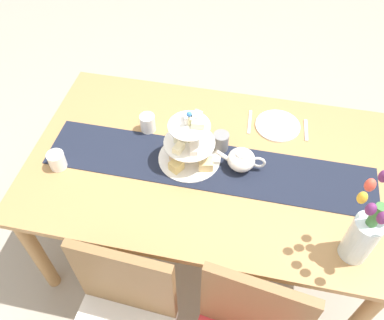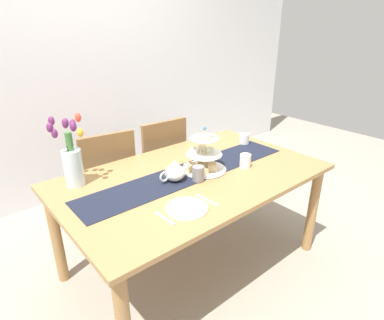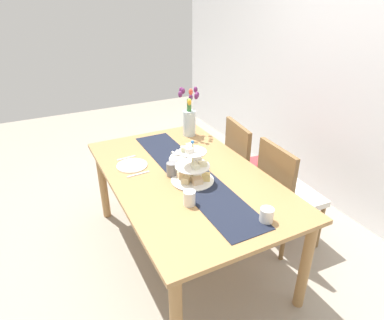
{
  "view_description": "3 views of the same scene",
  "coord_description": "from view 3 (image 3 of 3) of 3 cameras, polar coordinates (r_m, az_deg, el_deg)",
  "views": [
    {
      "loc": [
        -0.17,
        1.22,
        2.23
      ],
      "look_at": [
        0.07,
        0.05,
        0.79
      ],
      "focal_mm": 37.8,
      "sensor_mm": 36.0,
      "label": 1
    },
    {
      "loc": [
        -1.23,
        -1.46,
        1.66
      ],
      "look_at": [
        0.04,
        0.06,
        0.8
      ],
      "focal_mm": 30.08,
      "sensor_mm": 36.0,
      "label": 2
    },
    {
      "loc": [
        1.89,
        -0.92,
        1.93
      ],
      "look_at": [
        -0.02,
        0.06,
        0.83
      ],
      "focal_mm": 31.33,
      "sensor_mm": 36.0,
      "label": 3
    }
  ],
  "objects": [
    {
      "name": "table_runner",
      "position": [
        2.43,
        -0.43,
        -2.31
      ],
      "size": [
        1.56,
        0.29,
        0.0
      ],
      "primitive_type": "cube",
      "color": "black",
      "rests_on": "dining_table"
    },
    {
      "name": "cream_jug",
      "position": [
        1.98,
        12.6,
        -9.13
      ],
      "size": [
        0.08,
        0.08,
        0.08
      ],
      "primitive_type": "cylinder",
      "color": "white",
      "rests_on": "dining_table"
    },
    {
      "name": "room_wall_rear",
      "position": [
        3.23,
        26.54,
        13.16
      ],
      "size": [
        6.0,
        0.08,
        2.6
      ],
      "primitive_type": "cube",
      "color": "silver",
      "rests_on": "ground_plane"
    },
    {
      "name": "knife_left",
      "position": [
        2.45,
        -9.13,
        -2.39
      ],
      "size": [
        0.02,
        0.17,
        0.01
      ],
      "primitive_type": "cube",
      "rotation": [
        0.0,
        0.0,
        0.05
      ],
      "color": "silver",
      "rests_on": "dining_table"
    },
    {
      "name": "tulip_vase",
      "position": [
        3.02,
        -0.47,
        7.26
      ],
      "size": [
        0.2,
        0.21,
        0.45
      ],
      "color": "silver",
      "rests_on": "dining_table"
    },
    {
      "name": "tiered_cake_stand",
      "position": [
        2.3,
        0.16,
        -1.6
      ],
      "size": [
        0.3,
        0.3,
        0.3
      ],
      "color": "beige",
      "rests_on": "table_runner"
    },
    {
      "name": "dining_table",
      "position": [
        2.46,
        -0.97,
        -4.29
      ],
      "size": [
        1.73,
        1.05,
        0.73
      ],
      "color": "#A37747",
      "rests_on": "ground_plane"
    },
    {
      "name": "fork_left",
      "position": [
        2.69,
        -11.12,
        0.34
      ],
      "size": [
        0.03,
        0.15,
        0.01
      ],
      "primitive_type": "cube",
      "rotation": [
        0.0,
        0.0,
        0.06
      ],
      "color": "silver",
      "rests_on": "dining_table"
    },
    {
      "name": "chair_right",
      "position": [
        2.75,
        15.55,
        -5.21
      ],
      "size": [
        0.44,
        0.44,
        0.91
      ],
      "color": "brown",
      "rests_on": "ground_plane"
    },
    {
      "name": "mug_grey",
      "position": [
        2.39,
        -3.46,
        -1.54
      ],
      "size": [
        0.08,
        0.08,
        0.09
      ],
      "primitive_type": "cylinder",
      "color": "slate",
      "rests_on": "table_runner"
    },
    {
      "name": "teapot",
      "position": [
        2.51,
        -2.5,
        0.2
      ],
      "size": [
        0.24,
        0.13,
        0.14
      ],
      "color": "white",
      "rests_on": "table_runner"
    },
    {
      "name": "chair_left",
      "position": [
        3.08,
        9.41,
        -0.8
      ],
      "size": [
        0.47,
        0.47,
        0.91
      ],
      "color": "brown",
      "rests_on": "ground_plane"
    },
    {
      "name": "ground_plane",
      "position": [
        2.85,
        -0.86,
        -15.42
      ],
      "size": [
        8.0,
        8.0,
        0.0
      ],
      "primitive_type": "plane",
      "color": "gray"
    },
    {
      "name": "dinner_plate_left",
      "position": [
        2.57,
        -10.18,
        -0.92
      ],
      "size": [
        0.23,
        0.23,
        0.01
      ],
      "primitive_type": "cylinder",
      "color": "white",
      "rests_on": "dining_table"
    },
    {
      "name": "mug_white_text",
      "position": [
        2.07,
        -0.45,
        -6.48
      ],
      "size": [
        0.08,
        0.08,
        0.09
      ],
      "primitive_type": "cylinder",
      "color": "white",
      "rests_on": "dining_table"
    }
  ]
}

